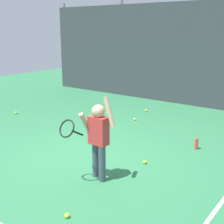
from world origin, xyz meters
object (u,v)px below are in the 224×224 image
object	(u,v)px
water_bottle	(196,144)
tennis_player	(97,135)
tennis_ball_0	(16,113)
tennis_ball_4	(145,162)
tennis_ball_7	(146,111)
tennis_ball_5	(107,112)
tennis_ball_3	(135,119)
tennis_ball_6	(67,215)

from	to	relation	value
water_bottle	tennis_player	bearing A→B (deg)	-109.97
tennis_ball_0	tennis_ball_4	bearing A→B (deg)	-8.76
tennis_player	tennis_ball_0	bearing A→B (deg)	160.30
water_bottle	tennis_ball_7	world-z (taller)	water_bottle
tennis_ball_4	tennis_ball_5	bearing A→B (deg)	138.60
tennis_ball_0	tennis_ball_7	distance (m)	3.65
tennis_ball_5	tennis_ball_7	size ratio (longest dim) A/B	1.00
tennis_ball_3	tennis_ball_4	bearing A→B (deg)	-53.65
tennis_player	tennis_ball_4	distance (m)	1.20
water_bottle	tennis_ball_6	size ratio (longest dim) A/B	3.33
tennis_ball_7	tennis_ball_0	bearing A→B (deg)	-139.60
tennis_ball_7	tennis_ball_4	bearing A→B (deg)	-59.73
tennis_ball_6	tennis_ball_7	size ratio (longest dim) A/B	1.00
tennis_ball_5	tennis_ball_6	xyz separation A→B (m)	(2.61, -4.23, 0.00)
tennis_player	tennis_ball_7	bearing A→B (deg)	111.50
tennis_ball_3	water_bottle	bearing A→B (deg)	-24.95
tennis_ball_3	tennis_ball_4	xyz separation A→B (m)	(1.58, -2.15, 0.00)
tennis_ball_0	tennis_ball_4	world-z (taller)	same
tennis_ball_0	tennis_ball_4	distance (m)	4.63
tennis_player	water_bottle	size ratio (longest dim) A/B	6.14
tennis_ball_6	tennis_ball_4	bearing A→B (deg)	91.26
tennis_ball_4	tennis_player	bearing A→B (deg)	-108.89
tennis_ball_0	tennis_ball_5	size ratio (longest dim) A/B	1.00
tennis_player	tennis_ball_5	size ratio (longest dim) A/B	20.46
tennis_player	tennis_ball_0	size ratio (longest dim) A/B	20.46
tennis_ball_5	tennis_ball_6	bearing A→B (deg)	-58.38
tennis_player	water_bottle	world-z (taller)	tennis_player
tennis_player	tennis_ball_4	bearing A→B (deg)	72.30
tennis_ball_0	tennis_ball_3	xyz separation A→B (m)	(3.00, 1.44, 0.00)
tennis_ball_4	tennis_ball_7	size ratio (longest dim) A/B	1.00
tennis_ball_0	tennis_ball_6	size ratio (longest dim) A/B	1.00
water_bottle	tennis_ball_4	size ratio (longest dim) A/B	3.33
tennis_ball_3	tennis_ball_0	bearing A→B (deg)	-154.30
tennis_ball_0	tennis_ball_5	world-z (taller)	same
tennis_ball_3	tennis_ball_6	distance (m)	4.43
water_bottle	tennis_ball_5	distance (m)	3.20
tennis_player	tennis_ball_6	distance (m)	1.31
tennis_ball_0	tennis_ball_3	world-z (taller)	same
tennis_ball_4	tennis_ball_7	xyz separation A→B (m)	(-1.79, 3.07, 0.00)
water_bottle	tennis_ball_3	xyz separation A→B (m)	(-2.04, 0.95, -0.08)
tennis_ball_3	tennis_ball_4	distance (m)	2.67
tennis_player	tennis_ball_0	xyz separation A→B (m)	(-4.26, 1.63, -0.69)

